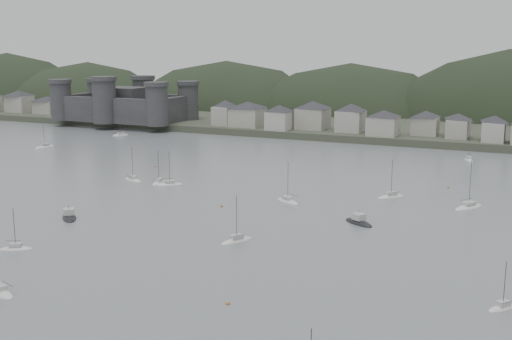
% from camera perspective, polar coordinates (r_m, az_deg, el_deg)
% --- Properties ---
extents(ground, '(900.00, 900.00, 0.00)m').
position_cam_1_polar(ground, '(113.38, -16.34, -9.64)').
color(ground, slate).
rests_on(ground, ground).
extents(far_shore_land, '(900.00, 250.00, 3.00)m').
position_cam_1_polar(far_shore_land, '(382.63, 14.01, 5.10)').
color(far_shore_land, '#383D2D').
rests_on(far_shore_land, ground).
extents(forested_ridge, '(851.55, 103.94, 102.57)m').
position_cam_1_polar(forested_ridge, '(358.29, 13.89, 2.66)').
color(forested_ridge, black).
rests_on(forested_ridge, ground).
extents(castle, '(66.00, 43.00, 20.00)m').
position_cam_1_polar(castle, '(323.03, -11.67, 5.84)').
color(castle, '#333336').
rests_on(castle, far_shore_land).
extents(waterfront_town, '(451.48, 28.46, 12.92)m').
position_cam_1_polar(waterfront_town, '(264.97, 20.21, 3.78)').
color(waterfront_town, '#9C998E').
rests_on(waterfront_town, far_shore_land).
extents(sailboat_lead, '(7.61, 9.74, 13.05)m').
position_cam_1_polar(sailboat_lead, '(164.88, 18.50, -3.21)').
color(sailboat_lead, white).
rests_on(sailboat_lead, ground).
extents(moored_fleet, '(268.48, 174.94, 13.27)m').
position_cam_1_polar(moored_fleet, '(180.04, -13.73, -1.77)').
color(moored_fleet, white).
rests_on(moored_fleet, ground).
extents(motor_launch_near, '(8.55, 7.02, 3.97)m').
position_cam_1_polar(motor_launch_near, '(145.05, 9.18, -4.64)').
color(motor_launch_near, black).
rests_on(motor_launch_near, ground).
extents(motor_launch_far, '(8.12, 8.20, 4.02)m').
position_cam_1_polar(motor_launch_far, '(153.62, -16.38, -4.07)').
color(motor_launch_far, black).
rests_on(motor_launch_far, ground).
extents(mooring_buoys, '(153.45, 135.40, 0.70)m').
position_cam_1_polar(mooring_buoys, '(163.64, -4.65, -2.78)').
color(mooring_buoys, '#B8773D').
rests_on(mooring_buoys, ground).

